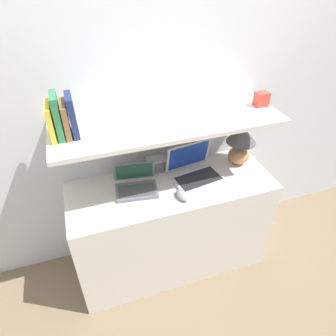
# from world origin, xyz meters

# --- Properties ---
(ground_plane) EXTENTS (12.00, 12.00, 0.00)m
(ground_plane) POSITION_xyz_m (0.00, 0.00, 0.00)
(ground_plane) COLOR #7A664C
(wall_back) EXTENTS (6.00, 0.05, 2.40)m
(wall_back) POSITION_xyz_m (0.00, 0.58, 1.20)
(wall_back) COLOR silver
(wall_back) RESTS_ON ground_plane
(desk) EXTENTS (1.38, 0.52, 0.78)m
(desk) POSITION_xyz_m (0.00, 0.26, 0.39)
(desk) COLOR silver
(desk) RESTS_ON ground_plane
(back_riser) EXTENTS (1.38, 0.04, 1.20)m
(back_riser) POSITION_xyz_m (0.00, 0.54, 0.60)
(back_riser) COLOR silver
(back_riser) RESTS_ON ground_plane
(shelf) EXTENTS (1.38, 0.47, 0.03)m
(shelf) POSITION_xyz_m (0.00, 0.32, 1.21)
(shelf) COLOR silver
(shelf) RESTS_ON back_riser
(table_lamp) EXTENTS (0.21, 0.21, 0.29)m
(table_lamp) POSITION_xyz_m (0.54, 0.35, 0.95)
(table_lamp) COLOR #B27A4C
(table_lamp) RESTS_ON desk
(laptop_large) EXTENTS (0.37, 0.32, 0.23)m
(laptop_large) POSITION_xyz_m (0.18, 0.30, 0.83)
(laptop_large) COLOR silver
(laptop_large) RESTS_ON desk
(laptop_small) EXTENTS (0.29, 0.25, 0.17)m
(laptop_small) POSITION_xyz_m (-0.23, 0.30, 0.81)
(laptop_small) COLOR slate
(laptop_small) RESTS_ON desk
(computer_mouse) EXTENTS (0.08, 0.13, 0.04)m
(computer_mouse) POSITION_xyz_m (0.02, 0.12, 0.80)
(computer_mouse) COLOR #99999E
(computer_mouse) RESTS_ON desk
(router_box) EXTENTS (0.13, 0.09, 0.11)m
(router_box) POSITION_xyz_m (-0.05, 0.44, 0.83)
(router_box) COLOR gray
(router_box) RESTS_ON desk
(book_yellow) EXTENTS (0.03, 0.17, 0.19)m
(book_yellow) POSITION_xyz_m (-0.64, 0.32, 1.32)
(book_yellow) COLOR gold
(book_yellow) RESTS_ON shelf
(book_green) EXTENTS (0.03, 0.15, 0.24)m
(book_green) POSITION_xyz_m (-0.61, 0.32, 1.35)
(book_green) COLOR #2D7042
(book_green) RESTS_ON shelf
(book_brown) EXTENTS (0.03, 0.16, 0.19)m
(book_brown) POSITION_xyz_m (-0.57, 0.32, 1.32)
(book_brown) COLOR brown
(book_brown) RESTS_ON shelf
(book_navy) EXTENTS (0.04, 0.15, 0.22)m
(book_navy) POSITION_xyz_m (-0.53, 0.32, 1.34)
(book_navy) COLOR navy
(book_navy) RESTS_ON shelf
(shelf_gadget) EXTENTS (0.08, 0.07, 0.09)m
(shelf_gadget) POSITION_xyz_m (0.62, 0.32, 1.27)
(shelf_gadget) COLOR #CC3D33
(shelf_gadget) RESTS_ON shelf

